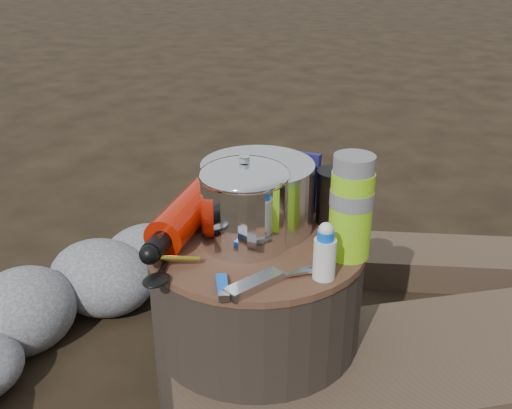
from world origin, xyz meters
The scene contains 16 objects.
ground centered at (0.00, 0.00, 0.00)m, with size 60.00×60.00×0.00m, color black.
stump centered at (0.00, 0.00, 0.20)m, with size 0.44×0.44×0.40m, color black.
rock_ring centered at (-0.42, -0.12, 0.10)m, with size 0.46×1.01×0.20m, color slate, non-canonical shape.
log_small centered at (0.42, 0.82, 0.05)m, with size 0.20×1.11×0.09m, color #453427.
foil_windscreen centered at (-0.03, 0.05, 0.47)m, with size 0.23×0.23×0.14m, color silver.
camping_pot centered at (-0.01, -0.02, 0.49)m, with size 0.17×0.17×0.17m, color silver.
fuel_bottle centered at (-0.14, -0.03, 0.44)m, with size 0.08×0.32×0.08m, color red, non-canonical shape.
thermos centered at (0.18, 0.04, 0.50)m, with size 0.08×0.08×0.20m, color #82CB16.
travel_mug centered at (0.10, 0.16, 0.46)m, with size 0.08×0.08×0.11m, color black.
stuff_sack centered at (-0.12, 0.14, 0.46)m, with size 0.16×0.13×0.11m, color yellow.
food_pouch centered at (0.00, 0.19, 0.46)m, with size 0.10×0.02×0.13m, color #151349.
lighter centered at (0.04, -0.18, 0.41)m, with size 0.02×0.07×0.01m, color blue.
multitool centered at (0.09, -0.15, 0.41)m, with size 0.03×0.11×0.02m, color #A7A7AC.
pot_grabber centered at (0.12, -0.10, 0.41)m, with size 0.03×0.12×0.01m, color #A7A7AC, non-canonical shape.
spork centered at (-0.10, -0.15, 0.41)m, with size 0.04×0.17×0.01m, color black, non-canonical shape.
squeeze_bottle centered at (0.17, -0.06, 0.45)m, with size 0.04×0.04×0.10m, color silver.
Camera 1 is at (0.53, -0.91, 0.97)m, focal length 41.91 mm.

